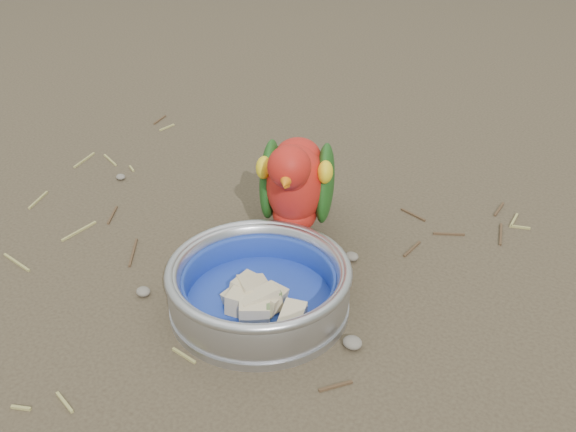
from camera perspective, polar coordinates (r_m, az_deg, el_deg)
The scene contains 6 objects.
ground at distance 0.84m, azimuth -6.65°, elevation -5.29°, with size 60.00×60.00×0.00m, color #453A2A.
food_bowl at distance 0.78m, azimuth -2.54°, elevation -7.73°, with size 0.22×0.22×0.02m, color #B2B2BA.
bowl_wall at distance 0.76m, azimuth -2.59°, elevation -5.96°, with size 0.22×0.22×0.04m, color #B2B2BA, non-canonical shape.
fruit_wedges at distance 0.76m, azimuth -2.58°, elevation -6.38°, with size 0.13×0.13×0.03m, color beige, non-canonical shape.
lory_parrot at distance 0.85m, azimuth 0.67°, elevation 2.04°, with size 0.10×0.21×0.17m, color #B51C14, non-canonical shape.
ground_debris at distance 0.84m, azimuth -5.97°, elevation -5.12°, with size 0.90×0.80×0.01m, color #9D9451, non-canonical shape.
Camera 1 is at (0.49, -0.48, 0.49)m, focal length 40.00 mm.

